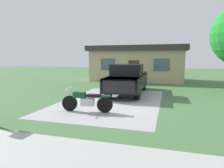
% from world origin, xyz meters
% --- Properties ---
extents(ground_plane, '(80.00, 80.00, 0.00)m').
position_xyz_m(ground_plane, '(0.00, 0.00, 0.00)').
color(ground_plane, '#486E40').
extents(driveway_pad, '(5.04, 7.98, 0.01)m').
position_xyz_m(driveway_pad, '(0.00, 0.00, 0.00)').
color(driveway_pad, '#A5A5A5').
rests_on(driveway_pad, ground).
extents(sidewalk_strip, '(36.00, 1.80, 0.01)m').
position_xyz_m(sidewalk_strip, '(0.00, -6.00, 0.00)').
color(sidewalk_strip, '#ADADA8').
rests_on(sidewalk_strip, ground).
extents(motorcycle, '(2.21, 0.70, 1.09)m').
position_xyz_m(motorcycle, '(-0.44, -2.33, 0.47)').
color(motorcycle, black).
rests_on(motorcycle, ground).
extents(pickup_truck, '(2.13, 5.67, 1.90)m').
position_xyz_m(pickup_truck, '(0.36, 2.62, 0.95)').
color(pickup_truck, black).
rests_on(pickup_truck, ground).
extents(neighbor_house, '(9.60, 5.60, 3.50)m').
position_xyz_m(neighbor_house, '(-0.28, 10.91, 1.79)').
color(neighbor_house, tan).
rests_on(neighbor_house, ground).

